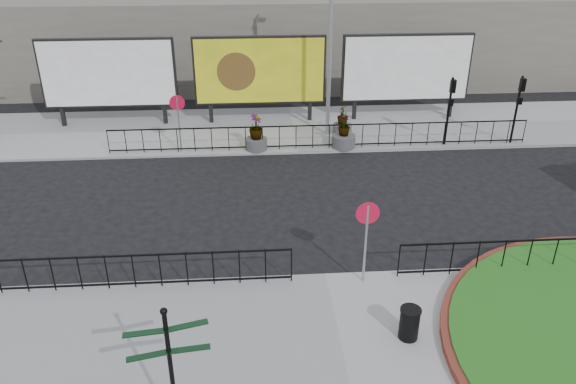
{
  "coord_description": "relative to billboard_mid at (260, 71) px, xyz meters",
  "views": [
    {
      "loc": [
        -1.99,
        -13.1,
        9.44
      ],
      "look_at": [
        -0.93,
        2.15,
        1.67
      ],
      "focal_mm": 35.0,
      "sensor_mm": 36.0,
      "label": 1
    }
  ],
  "objects": [
    {
      "name": "ground",
      "position": [
        1.5,
        -12.97,
        -2.6
      ],
      "size": [
        90.0,
        90.0,
        0.0
      ],
      "primitive_type": "plane",
      "color": "black",
      "rests_on": "ground"
    },
    {
      "name": "pavement_far",
      "position": [
        1.5,
        -0.97,
        -2.54
      ],
      "size": [
        44.0,
        6.0,
        0.12
      ],
      "primitive_type": "cube",
      "color": "gray",
      "rests_on": "ground"
    },
    {
      "name": "railing_near_left",
      "position": [
        -4.5,
        -13.27,
        -1.93
      ],
      "size": [
        10.0,
        0.1,
        1.1
      ],
      "primitive_type": null,
      "color": "black",
      "rests_on": "pavement_near"
    },
    {
      "name": "railing_near_right",
      "position": [
        8.0,
        -13.27,
        -1.93
      ],
      "size": [
        9.0,
        0.1,
        1.1
      ],
      "primitive_type": null,
      "color": "black",
      "rests_on": "pavement_near"
    },
    {
      "name": "railing_far",
      "position": [
        2.5,
        -3.67,
        -1.93
      ],
      "size": [
        18.0,
        0.1,
        1.1
      ],
      "primitive_type": null,
      "color": "black",
      "rests_on": "pavement_far"
    },
    {
      "name": "speed_sign_far",
      "position": [
        -3.5,
        -3.57,
        -0.68
      ],
      "size": [
        0.64,
        0.07,
        2.47
      ],
      "color": "gray",
      "rests_on": "pavement_far"
    },
    {
      "name": "speed_sign_near",
      "position": [
        2.5,
        -13.37,
        -0.68
      ],
      "size": [
        0.64,
        0.07,
        2.47
      ],
      "color": "gray",
      "rests_on": "pavement_near"
    },
    {
      "name": "billboard_left",
      "position": [
        -7.0,
        0.0,
        0.0
      ],
      "size": [
        6.2,
        0.31,
        4.1
      ],
      "color": "black",
      "rests_on": "pavement_far"
    },
    {
      "name": "billboard_mid",
      "position": [
        0.0,
        0.0,
        0.0
      ],
      "size": [
        6.2,
        0.31,
        4.1
      ],
      "color": "black",
      "rests_on": "pavement_far"
    },
    {
      "name": "billboard_right",
      "position": [
        7.0,
        0.0,
        0.0
      ],
      "size": [
        6.2,
        0.31,
        4.1
      ],
      "color": "black",
      "rests_on": "pavement_far"
    },
    {
      "name": "lamp_post",
      "position": [
        3.01,
        -1.97,
        2.23
      ],
      "size": [
        0.74,
        0.18,
        9.23
      ],
      "color": "gray",
      "rests_on": "pavement_far"
    },
    {
      "name": "signal_pole_a",
      "position": [
        8.0,
        -3.63,
        -0.5
      ],
      "size": [
        0.22,
        0.26,
        3.0
      ],
      "color": "black",
      "rests_on": "pavement_far"
    },
    {
      "name": "signal_pole_b",
      "position": [
        11.0,
        -3.63,
        -0.5
      ],
      "size": [
        0.22,
        0.26,
        3.0
      ],
      "color": "black",
      "rests_on": "pavement_far"
    },
    {
      "name": "building_backdrop",
      "position": [
        1.5,
        9.03,
        -0.1
      ],
      "size": [
        40.0,
        10.0,
        5.0
      ],
      "primitive_type": "cube",
      "color": "#666159",
      "rests_on": "ground"
    },
    {
      "name": "fingerpost_sign",
      "position": [
        -2.09,
        -18.28,
        -0.55
      ],
      "size": [
        1.5,
        0.49,
        3.19
      ],
      "rotation": [
        0.0,
        0.0,
        0.12
      ],
      "color": "black",
      "rests_on": "pavement_near"
    },
    {
      "name": "litter_bin",
      "position": [
        3.15,
        -15.75,
        -2.05
      ],
      "size": [
        0.51,
        0.51,
        0.85
      ],
      "color": "black",
      "rests_on": "pavement_near"
    },
    {
      "name": "planter_a",
      "position": [
        -0.29,
        -3.57,
        -1.87
      ],
      "size": [
        0.93,
        0.93,
        1.56
      ],
      "color": "#4C4C4F",
      "rests_on": "pavement_far"
    },
    {
      "name": "planter_b",
      "position": [
        3.5,
        -3.57,
        -1.98
      ],
      "size": [
        1.03,
        1.03,
        1.47
      ],
      "color": "#4C4C4F",
      "rests_on": "pavement_far"
    },
    {
      "name": "planter_c",
      "position": [
        3.7,
        -1.97,
        -1.96
      ],
      "size": [
        0.86,
        0.86,
        1.38
      ],
      "color": "#4C4C4F",
      "rests_on": "pavement_far"
    }
  ]
}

